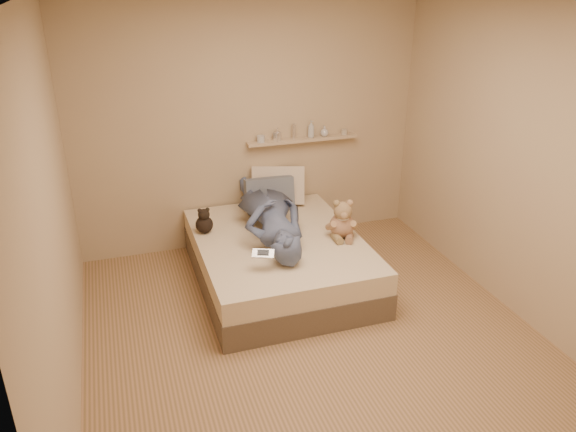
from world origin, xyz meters
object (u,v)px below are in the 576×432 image
object	(u,v)px
pillow_grey	(269,194)
person	(270,214)
pillow_cream	(278,185)
teddy_bear	(342,222)
dark_plush	(204,222)
bed	(279,260)
wall_shelf	(303,140)
game_console	(263,253)

from	to	relation	value
pillow_grey	person	world-z (taller)	person
pillow_cream	person	xyz separation A→B (m)	(-0.29, -0.68, -0.01)
teddy_bear	pillow_cream	bearing A→B (deg)	107.71
teddy_bear	dark_plush	xyz separation A→B (m)	(-1.20, 0.50, -0.05)
bed	wall_shelf	size ratio (longest dim) A/B	1.58
game_console	pillow_cream	distance (m)	1.47
teddy_bear	pillow_cream	size ratio (longest dim) A/B	0.70
wall_shelf	dark_plush	bearing A→B (deg)	-154.44
person	wall_shelf	bearing A→B (deg)	-122.66
game_console	wall_shelf	distance (m)	1.74
teddy_bear	person	bearing A→B (deg)	152.52
bed	dark_plush	world-z (taller)	dark_plush
bed	pillow_grey	size ratio (longest dim) A/B	3.80
teddy_bear	pillow_cream	distance (m)	1.04
wall_shelf	game_console	bearing A→B (deg)	-120.46
wall_shelf	pillow_cream	bearing A→B (deg)	-165.10
bed	person	bearing A→B (deg)	102.36
teddy_bear	wall_shelf	bearing A→B (deg)	91.00
game_console	person	world-z (taller)	person
teddy_bear	pillow_cream	world-z (taller)	pillow_cream
teddy_bear	pillow_grey	distance (m)	0.96
pillow_cream	wall_shelf	bearing A→B (deg)	14.90
dark_plush	pillow_cream	distance (m)	1.01
bed	dark_plush	distance (m)	0.79
pillow_cream	wall_shelf	world-z (taller)	wall_shelf
person	teddy_bear	bearing A→B (deg)	157.62
pillow_grey	wall_shelf	distance (m)	0.68
teddy_bear	person	size ratio (longest dim) A/B	0.25
bed	person	xyz separation A→B (m)	(-0.03, 0.15, 0.41)
dark_plush	pillow_cream	world-z (taller)	pillow_cream
teddy_bear	game_console	bearing A→B (deg)	-156.69
bed	game_console	distance (m)	0.72
pillow_cream	person	size ratio (longest dim) A/B	0.35
pillow_cream	wall_shelf	distance (m)	0.54
teddy_bear	person	distance (m)	0.68
pillow_grey	dark_plush	bearing A→B (deg)	-155.14
dark_plush	person	distance (m)	0.63
game_console	pillow_cream	xyz separation A→B (m)	(0.55, 1.36, 0.04)
teddy_bear	wall_shelf	world-z (taller)	wall_shelf
game_console	bed	bearing A→B (deg)	60.80
game_console	dark_plush	world-z (taller)	dark_plush
dark_plush	pillow_grey	xyz separation A→B (m)	(0.75, 0.35, 0.06)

